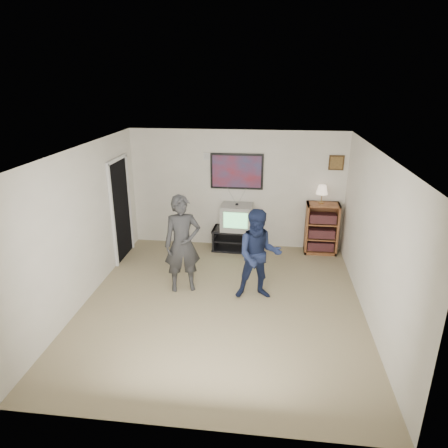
% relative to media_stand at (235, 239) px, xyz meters
% --- Properties ---
extents(room_shell, '(4.51, 5.00, 2.51)m').
position_rel_media_stand_xyz_m(room_shell, '(0.00, -1.88, 1.02)').
color(room_shell, '#7C6C4E').
rests_on(room_shell, ground).
extents(media_stand, '(0.95, 0.56, 0.47)m').
position_rel_media_stand_xyz_m(media_stand, '(0.00, 0.00, 0.00)').
color(media_stand, black).
rests_on(media_stand, room_shell).
extents(crt_television, '(0.65, 0.56, 0.53)m').
position_rel_media_stand_xyz_m(crt_television, '(0.03, 0.00, 0.50)').
color(crt_television, '#999A95').
rests_on(crt_television, media_stand).
extents(bookshelf, '(0.66, 0.38, 1.08)m').
position_rel_media_stand_xyz_m(bookshelf, '(1.80, 0.05, 0.31)').
color(bookshelf, brown).
rests_on(bookshelf, room_shell).
extents(table_lamp, '(0.24, 0.24, 0.37)m').
position_rel_media_stand_xyz_m(table_lamp, '(1.75, 0.08, 1.03)').
color(table_lamp, beige).
rests_on(table_lamp, bookshelf).
extents(person_tall, '(0.71, 0.58, 1.69)m').
position_rel_media_stand_xyz_m(person_tall, '(-0.72, -1.81, 0.61)').
color(person_tall, '#292A2C').
rests_on(person_tall, room_shell).
extents(person_short, '(0.82, 0.68, 1.54)m').
position_rel_media_stand_xyz_m(person_short, '(0.57, -1.93, 0.54)').
color(person_short, '#161F3E').
rests_on(person_short, room_shell).
extents(controller_left, '(0.07, 0.12, 0.03)m').
position_rel_media_stand_xyz_m(controller_left, '(-0.78, -1.58, 1.05)').
color(controller_left, white).
rests_on(controller_left, person_tall).
extents(controller_right, '(0.06, 0.12, 0.03)m').
position_rel_media_stand_xyz_m(controller_right, '(0.62, -1.68, 0.87)').
color(controller_right, white).
rests_on(controller_right, person_short).
extents(poster, '(1.10, 0.03, 0.75)m').
position_rel_media_stand_xyz_m(poster, '(0.00, 0.25, 1.42)').
color(poster, black).
rests_on(poster, room_shell).
extents(air_vent, '(0.28, 0.02, 0.14)m').
position_rel_media_stand_xyz_m(air_vent, '(-0.55, 0.25, 1.72)').
color(air_vent, white).
rests_on(air_vent, room_shell).
extents(small_picture, '(0.30, 0.03, 0.30)m').
position_rel_media_stand_xyz_m(small_picture, '(2.00, 0.25, 1.65)').
color(small_picture, black).
rests_on(small_picture, room_shell).
extents(doorway, '(0.03, 0.85, 2.00)m').
position_rel_media_stand_xyz_m(doorway, '(-2.23, -0.63, 0.77)').
color(doorway, black).
rests_on(doorway, room_shell).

